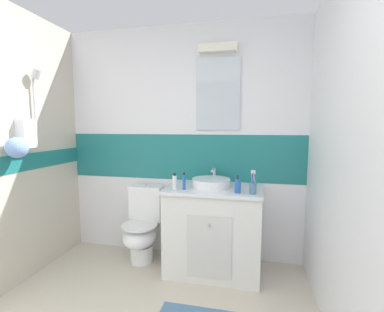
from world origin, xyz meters
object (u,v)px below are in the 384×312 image
toothpaste_tube_upright (184,182)px  toothbrush_cup (253,187)px  soap_dispenser (238,186)px  deodorant_spray_can (175,182)px  toilet (143,227)px  sink_basin (211,182)px

toothpaste_tube_upright → toothbrush_cup: bearing=-2.4°
soap_dispenser → deodorant_spray_can: (-0.59, 0.01, 0.01)m
soap_dispenser → toothbrush_cup: bearing=-4.2°
toothbrush_cup → deodorant_spray_can: size_ratio=1.41×
toilet → toothpaste_tube_upright: 0.78m
sink_basin → toilet: size_ratio=0.52×
toilet → soap_dispenser: bearing=-12.4°
deodorant_spray_can → toothpaste_tube_upright: size_ratio=0.93×
soap_dispenser → toothpaste_tube_upright: bearing=178.1°
toothbrush_cup → toothpaste_tube_upright: 0.63m
toothbrush_cup → toothpaste_tube_upright: size_ratio=1.32×
toilet → toothbrush_cup: size_ratio=3.78×
sink_basin → deodorant_spray_can: size_ratio=2.76×
toilet → deodorant_spray_can: 0.72m
toilet → toothbrush_cup: toothbrush_cup is taller
deodorant_spray_can → sink_basin: bearing=26.4°
deodorant_spray_can → toothpaste_tube_upright: bearing=1.9°
sink_basin → toothpaste_tube_upright: same height
deodorant_spray_can → toothbrush_cup: bearing=-1.9°
sink_basin → toothbrush_cup: bearing=-25.1°
toothbrush_cup → deodorant_spray_can: toothbrush_cup is taller
toilet → soap_dispenser: (1.01, -0.22, 0.54)m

